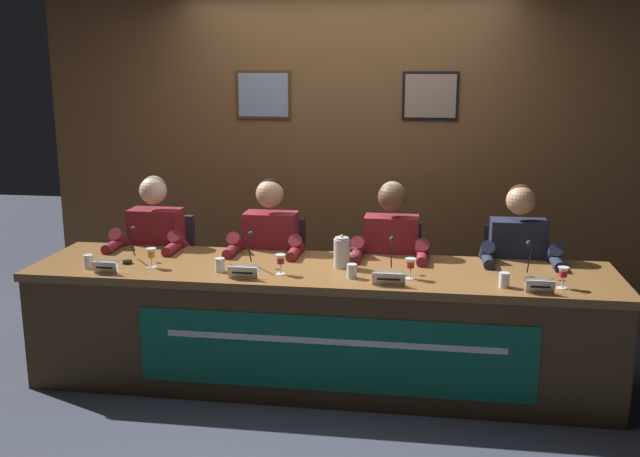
# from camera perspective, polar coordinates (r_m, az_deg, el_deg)

# --- Properties ---
(ground_plane) EXTENTS (12.00, 12.00, 0.00)m
(ground_plane) POSITION_cam_1_polar(r_m,az_deg,el_deg) (4.76, 0.00, -11.81)
(ground_plane) COLOR #383D4C
(wall_back_panelled) EXTENTS (4.83, 0.14, 2.60)m
(wall_back_panelled) POSITION_cam_1_polar(r_m,az_deg,el_deg) (5.75, 2.07, 5.99)
(wall_back_panelled) COLOR brown
(wall_back_panelled) RESTS_ON ground_plane
(conference_table) EXTENTS (3.63, 0.83, 0.75)m
(conference_table) POSITION_cam_1_polar(r_m,az_deg,el_deg) (4.46, -0.18, -6.36)
(conference_table) COLOR brown
(conference_table) RESTS_ON ground_plane
(chair_far_left) EXTENTS (0.44, 0.45, 0.90)m
(chair_far_left) POSITION_cam_1_polar(r_m,az_deg,el_deg) (5.45, -12.15, -3.96)
(chair_far_left) COLOR black
(chair_far_left) RESTS_ON ground_plane
(panelist_far_left) EXTENTS (0.51, 0.48, 1.23)m
(panelist_far_left) POSITION_cam_1_polar(r_m,az_deg,el_deg) (5.20, -13.05, -1.66)
(panelist_far_left) COLOR black
(panelist_far_left) RESTS_ON ground_plane
(nameplate_far_left) EXTENTS (0.15, 0.06, 0.08)m
(nameplate_far_left) POSITION_cam_1_polar(r_m,az_deg,el_deg) (4.56, -16.55, -2.92)
(nameplate_far_left) COLOR white
(nameplate_far_left) RESTS_ON conference_table
(juice_glass_far_left) EXTENTS (0.06, 0.06, 0.12)m
(juice_glass_far_left) POSITION_cam_1_polar(r_m,az_deg,el_deg) (4.60, -13.17, -1.99)
(juice_glass_far_left) COLOR white
(juice_glass_far_left) RESTS_ON conference_table
(water_cup_far_left) EXTENTS (0.06, 0.06, 0.08)m
(water_cup_far_left) POSITION_cam_1_polar(r_m,az_deg,el_deg) (4.70, -17.78, -2.54)
(water_cup_far_left) COLOR silver
(water_cup_far_left) RESTS_ON conference_table
(microphone_far_left) EXTENTS (0.06, 0.17, 0.22)m
(microphone_far_left) POSITION_cam_1_polar(r_m,az_deg,el_deg) (4.77, -14.80, -1.70)
(microphone_far_left) COLOR black
(microphone_far_left) RESTS_ON conference_table
(chair_center_left) EXTENTS (0.44, 0.45, 0.90)m
(chair_center_left) POSITION_cam_1_polar(r_m,az_deg,el_deg) (5.22, -3.55, -4.44)
(chair_center_left) COLOR black
(chair_center_left) RESTS_ON ground_plane
(panelist_center_left) EXTENTS (0.51, 0.48, 1.23)m
(panelist_center_left) POSITION_cam_1_polar(r_m,az_deg,el_deg) (4.96, -4.07, -2.05)
(panelist_center_left) COLOR black
(panelist_center_left) RESTS_ON ground_plane
(nameplate_center_left) EXTENTS (0.18, 0.06, 0.08)m
(nameplate_center_left) POSITION_cam_1_polar(r_m,az_deg,el_deg) (4.29, -6.07, -3.44)
(nameplate_center_left) COLOR white
(nameplate_center_left) RESTS_ON conference_table
(juice_glass_center_left) EXTENTS (0.06, 0.06, 0.12)m
(juice_glass_center_left) POSITION_cam_1_polar(r_m,az_deg,el_deg) (4.34, -3.13, -2.54)
(juice_glass_center_left) COLOR white
(juice_glass_center_left) RESTS_ON conference_table
(water_cup_center_left) EXTENTS (0.06, 0.06, 0.08)m
(water_cup_center_left) POSITION_cam_1_polar(r_m,az_deg,el_deg) (4.44, -7.90, -2.93)
(water_cup_center_left) COLOR silver
(water_cup_center_left) RESTS_ON conference_table
(microphone_center_left) EXTENTS (0.06, 0.17, 0.22)m
(microphone_center_left) POSITION_cam_1_polar(r_m,az_deg,el_deg) (4.49, -5.70, -2.22)
(microphone_center_left) COLOR black
(microphone_center_left) RESTS_ON conference_table
(chair_center_right) EXTENTS (0.44, 0.45, 0.90)m
(chair_center_right) POSITION_cam_1_polar(r_m,az_deg,el_deg) (5.12, 5.62, -4.83)
(chair_center_right) COLOR black
(chair_center_right) RESTS_ON ground_plane
(panelist_center_right) EXTENTS (0.51, 0.48, 1.23)m
(panelist_center_right) POSITION_cam_1_polar(r_m,az_deg,el_deg) (4.85, 5.57, -2.42)
(panelist_center_right) COLOR black
(panelist_center_right) RESTS_ON ground_plane
(nameplate_center_right) EXTENTS (0.19, 0.06, 0.08)m
(nameplate_center_right) POSITION_cam_1_polar(r_m,az_deg,el_deg) (4.16, 5.44, -3.94)
(nameplate_center_right) COLOR white
(nameplate_center_right) RESTS_ON conference_table
(juice_glass_center_right) EXTENTS (0.06, 0.06, 0.12)m
(juice_glass_center_right) POSITION_cam_1_polar(r_m,az_deg,el_deg) (4.28, 7.15, -2.85)
(juice_glass_center_right) COLOR white
(juice_glass_center_right) RESTS_ON conference_table
(water_cup_center_right) EXTENTS (0.06, 0.06, 0.08)m
(water_cup_center_right) POSITION_cam_1_polar(r_m,az_deg,el_deg) (4.28, 2.53, -3.43)
(water_cup_center_right) COLOR silver
(water_cup_center_right) RESTS_ON conference_table
(microphone_center_right) EXTENTS (0.06, 0.17, 0.22)m
(microphone_center_right) POSITION_cam_1_polar(r_m,az_deg,el_deg) (4.36, 5.61, -2.67)
(microphone_center_right) COLOR black
(microphone_center_right) RESTS_ON conference_table
(chair_far_right) EXTENTS (0.44, 0.45, 0.90)m
(chair_far_right) POSITION_cam_1_polar(r_m,az_deg,el_deg) (5.15, 14.93, -5.11)
(chair_far_right) COLOR black
(chair_far_right) RESTS_ON ground_plane
(panelist_far_right) EXTENTS (0.51, 0.48, 1.23)m
(panelist_far_right) POSITION_cam_1_polar(r_m,az_deg,el_deg) (4.88, 15.36, -2.72)
(panelist_far_right) COLOR black
(panelist_far_right) RESTS_ON ground_plane
(nameplate_far_right) EXTENTS (0.16, 0.06, 0.08)m
(nameplate_far_right) POSITION_cam_1_polar(r_m,az_deg,el_deg) (4.18, 16.95, -4.36)
(nameplate_far_right) COLOR white
(nameplate_far_right) RESTS_ON conference_table
(juice_glass_far_right) EXTENTS (0.06, 0.06, 0.12)m
(juice_glass_far_right) POSITION_cam_1_polar(r_m,az_deg,el_deg) (4.29, 18.63, -3.39)
(juice_glass_far_right) COLOR white
(juice_glass_far_right) RESTS_ON conference_table
(water_cup_far_right) EXTENTS (0.06, 0.06, 0.08)m
(water_cup_far_right) POSITION_cam_1_polar(r_m,az_deg,el_deg) (4.23, 14.32, -4.00)
(water_cup_far_right) COLOR silver
(water_cup_far_right) RESTS_ON conference_table
(microphone_far_right) EXTENTS (0.06, 0.17, 0.22)m
(microphone_far_right) POSITION_cam_1_polar(r_m,az_deg,el_deg) (4.41, 16.19, -2.96)
(microphone_far_right) COLOR black
(microphone_far_right) RESTS_ON conference_table
(water_pitcher_central) EXTENTS (0.15, 0.10, 0.21)m
(water_pitcher_central) POSITION_cam_1_polar(r_m,az_deg,el_deg) (4.49, 1.73, -1.90)
(water_pitcher_central) COLOR silver
(water_pitcher_central) RESTS_ON conference_table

